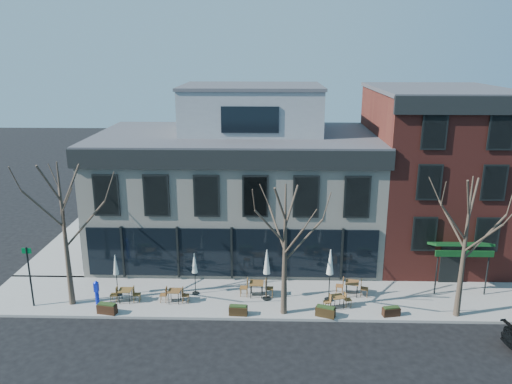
{
  "coord_description": "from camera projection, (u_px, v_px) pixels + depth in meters",
  "views": [
    {
      "loc": [
        2.16,
        -27.39,
        13.52
      ],
      "look_at": [
        1.39,
        2.0,
        5.06
      ],
      "focal_mm": 35.0,
      "sensor_mm": 36.0,
      "label": 1
    }
  ],
  "objects": [
    {
      "name": "sign_pole",
      "position": [
        30.0,
        273.0,
        26.43
      ],
      "size": [
        0.5,
        0.1,
        3.4
      ],
      "color": "black",
      "rests_on": "sidewalk_front"
    },
    {
      "name": "umbrella_2",
      "position": [
        267.0,
        264.0,
        27.1
      ],
      "size": [
        0.47,
        0.47,
        2.96
      ],
      "color": "black",
      "rests_on": "sidewalk_front"
    },
    {
      "name": "corner_building",
      "position": [
        238.0,
        184.0,
        33.67
      ],
      "size": [
        18.39,
        10.39,
        11.1
      ],
      "color": "beige",
      "rests_on": "ground"
    },
    {
      "name": "cafe_set_5",
      "position": [
        352.0,
        287.0,
        28.01
      ],
      "size": [
        1.89,
        0.88,
        0.97
      ],
      "color": "brown",
      "rests_on": "sidewalk_front"
    },
    {
      "name": "tree_corner",
      "position": [
        65.0,
        233.0,
        26.07
      ],
      "size": [
        3.93,
        3.98,
        7.92
      ],
      "color": "#382B21",
      "rests_on": "sidewalk_front"
    },
    {
      "name": "tree_mid",
      "position": [
        285.0,
        248.0,
        25.23
      ],
      "size": [
        3.5,
        3.55,
        7.04
      ],
      "color": "#382B21",
      "rests_on": "sidewalk_front"
    },
    {
      "name": "planter_1",
      "position": [
        238.0,
        310.0,
        25.97
      ],
      "size": [
        0.98,
        0.44,
        0.54
      ],
      "color": "#322210",
      "rests_on": "sidewalk_front"
    },
    {
      "name": "cafe_set_2",
      "position": [
        175.0,
        295.0,
        27.23
      ],
      "size": [
        1.65,
        0.68,
        0.87
      ],
      "color": "brown",
      "rests_on": "sidewalk_front"
    },
    {
      "name": "tree_right",
      "position": [
        465.0,
        246.0,
        24.94
      ],
      "size": [
        3.72,
        3.77,
        7.48
      ],
      "color": "#382B21",
      "rests_on": "sidewalk_front"
    },
    {
      "name": "cafe_set_0",
      "position": [
        125.0,
        294.0,
        27.27
      ],
      "size": [
        1.69,
        0.7,
        0.88
      ],
      "color": "brown",
      "rests_on": "sidewalk_front"
    },
    {
      "name": "red_brick_building",
      "position": [
        432.0,
        173.0,
        33.0
      ],
      "size": [
        8.2,
        11.78,
        11.18
      ],
      "color": "maroon",
      "rests_on": "ground"
    },
    {
      "name": "planter_3",
      "position": [
        391.0,
        311.0,
        25.89
      ],
      "size": [
        0.96,
        0.53,
        0.5
      ],
      "color": "black",
      "rests_on": "sidewalk_front"
    },
    {
      "name": "sidewalk_side",
      "position": [
        83.0,
        242.0,
        36.13
      ],
      "size": [
        4.5,
        12.0,
        0.15
      ],
      "primitive_type": "cube",
      "color": "gray",
      "rests_on": "ground"
    },
    {
      "name": "cafe_set_3",
      "position": [
        257.0,
        288.0,
        27.88
      ],
      "size": [
        1.93,
        0.8,
        1.01
      ],
      "color": "brown",
      "rests_on": "sidewalk_front"
    },
    {
      "name": "ground",
      "position": [
        232.0,
        281.0,
        30.1
      ],
      "size": [
        120.0,
        120.0,
        0.0
      ],
      "primitive_type": "plane",
      "color": "black",
      "rests_on": "ground"
    },
    {
      "name": "cafe_set_4",
      "position": [
        337.0,
        300.0,
        26.65
      ],
      "size": [
        1.62,
        0.78,
        0.83
      ],
      "color": "brown",
      "rests_on": "sidewalk_front"
    },
    {
      "name": "umbrella_3",
      "position": [
        330.0,
        265.0,
        26.99
      ],
      "size": [
        0.48,
        0.48,
        3.0
      ],
      "color": "black",
      "rests_on": "sidewalk_front"
    },
    {
      "name": "planter_0",
      "position": [
        107.0,
        308.0,
        26.11
      ],
      "size": [
        1.07,
        0.59,
        0.57
      ],
      "color": "#321C10",
      "rests_on": "sidewalk_front"
    },
    {
      "name": "umbrella_1",
      "position": [
        195.0,
        265.0,
        27.82
      ],
      "size": [
        0.4,
        0.4,
        2.48
      ],
      "color": "black",
      "rests_on": "sidewalk_front"
    },
    {
      "name": "sidewalk_front",
      "position": [
        287.0,
        298.0,
        27.94
      ],
      "size": [
        33.5,
        4.7,
        0.15
      ],
      "primitive_type": "cube",
      "color": "gray",
      "rests_on": "ground"
    },
    {
      "name": "call_box",
      "position": [
        97.0,
        292.0,
        26.95
      ],
      "size": [
        0.28,
        0.28,
        1.39
      ],
      "color": "#0D1FB1",
      "rests_on": "sidewalk_front"
    },
    {
      "name": "planter_2",
      "position": [
        325.0,
        311.0,
        25.82
      ],
      "size": [
        1.08,
        0.72,
        0.56
      ],
      "color": "#312210",
      "rests_on": "sidewalk_front"
    },
    {
      "name": "umbrella_0",
      "position": [
        116.0,
        267.0,
        27.68
      ],
      "size": [
        0.39,
        0.39,
        2.43
      ],
      "color": "black",
      "rests_on": "sidewalk_front"
    }
  ]
}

